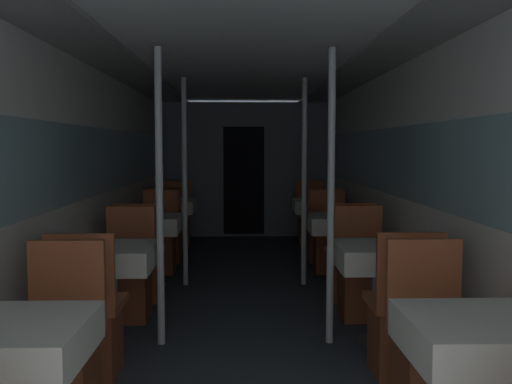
{
  "coord_description": "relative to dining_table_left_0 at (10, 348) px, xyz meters",
  "views": [
    {
      "loc": [
        -0.02,
        -1.47,
        1.42
      ],
      "look_at": [
        0.08,
        2.71,
        1.08
      ],
      "focal_mm": 40.0,
      "sensor_mm": 36.0,
      "label": 1
    }
  ],
  "objects": [
    {
      "name": "chair_left_far_1",
      "position": [
        0.0,
        2.36,
        -0.31
      ],
      "size": [
        0.41,
        0.41,
        0.92
      ],
      "rotation": [
        0.0,
        0.0,
        3.14
      ],
      "color": "brown",
      "rests_on": "ground_plane"
    },
    {
      "name": "support_pole_right_2",
      "position": [
        1.57,
        3.52,
        0.45
      ],
      "size": [
        0.05,
        0.05,
        2.11
      ],
      "color": "silver",
      "rests_on": "ground_plane"
    },
    {
      "name": "chair_left_far_2",
      "position": [
        0.0,
        4.12,
        -0.31
      ],
      "size": [
        0.41,
        0.41,
        0.92
      ],
      "rotation": [
        0.0,
        0.0,
        3.14
      ],
      "color": "brown",
      "rests_on": "ground_plane"
    },
    {
      "name": "chair_right_far_0",
      "position": [
        1.93,
        0.6,
        -0.31
      ],
      "size": [
        0.41,
        0.41,
        0.92
      ],
      "rotation": [
        0.0,
        0.0,
        3.14
      ],
      "color": "brown",
      "rests_on": "ground_plane"
    },
    {
      "name": "support_pole_right_1",
      "position": [
        1.57,
        1.76,
        0.45
      ],
      "size": [
        0.05,
        0.05,
        2.11
      ],
      "color": "silver",
      "rests_on": "ground_plane"
    },
    {
      "name": "chair_left_near_1",
      "position": [
        0.0,
        1.16,
        -0.31
      ],
      "size": [
        0.41,
        0.41,
        0.92
      ],
      "color": "brown",
      "rests_on": "ground_plane"
    },
    {
      "name": "support_pole_left_2",
      "position": [
        0.36,
        3.52,
        0.45
      ],
      "size": [
        0.05,
        0.05,
        2.11
      ],
      "color": "silver",
      "rests_on": "ground_plane"
    },
    {
      "name": "dining_table_right_2",
      "position": [
        1.93,
        3.52,
        0.0
      ],
      "size": [
        0.62,
        0.62,
        0.72
      ],
      "color": "#4C4C51",
      "rests_on": "ground_plane"
    },
    {
      "name": "chair_right_near_3",
      "position": [
        1.93,
        4.67,
        -0.31
      ],
      "size": [
        0.41,
        0.41,
        0.92
      ],
      "color": "brown",
      "rests_on": "ground_plane"
    },
    {
      "name": "chair_right_near_1",
      "position": [
        1.93,
        1.16,
        -0.31
      ],
      "size": [
        0.41,
        0.41,
        0.92
      ],
      "color": "brown",
      "rests_on": "ground_plane"
    },
    {
      "name": "bulkhead_far",
      "position": [
        0.96,
        6.71,
        0.45
      ],
      "size": [
        2.65,
        0.09,
        2.11
      ],
      "color": "slate",
      "rests_on": "ground_plane"
    },
    {
      "name": "dining_table_right_1",
      "position": [
        1.93,
        1.76,
        0.0
      ],
      "size": [
        0.62,
        0.62,
        0.72
      ],
      "color": "#4C4C51",
      "rests_on": "ground_plane"
    },
    {
      "name": "chair_left_near_3",
      "position": [
        0.0,
        4.67,
        -0.31
      ],
      "size": [
        0.41,
        0.41,
        0.92
      ],
      "color": "brown",
      "rests_on": "ground_plane"
    },
    {
      "name": "chair_right_far_2",
      "position": [
        1.93,
        4.12,
        -0.31
      ],
      "size": [
        0.41,
        0.41,
        0.92
      ],
      "rotation": [
        0.0,
        0.0,
        3.14
      ],
      "color": "brown",
      "rests_on": "ground_plane"
    },
    {
      "name": "chair_right_far_3",
      "position": [
        1.93,
        5.88,
        -0.31
      ],
      "size": [
        0.41,
        0.41,
        0.92
      ],
      "rotation": [
        0.0,
        0.0,
        3.14
      ],
      "color": "brown",
      "rests_on": "ground_plane"
    },
    {
      "name": "chair_left_far_3",
      "position": [
        0.0,
        5.88,
        -0.31
      ],
      "size": [
        0.41,
        0.41,
        0.92
      ],
      "rotation": [
        0.0,
        0.0,
        3.14
      ],
      "color": "brown",
      "rests_on": "ground_plane"
    },
    {
      "name": "dining_table_left_2",
      "position": [
        0.0,
        3.52,
        0.0
      ],
      "size": [
        0.62,
        0.62,
        0.72
      ],
      "color": "#4C4C51",
      "rests_on": "ground_plane"
    },
    {
      "name": "support_pole_left_1",
      "position": [
        0.36,
        1.76,
        0.45
      ],
      "size": [
        0.05,
        0.05,
        2.11
      ],
      "color": "silver",
      "rests_on": "ground_plane"
    },
    {
      "name": "dining_table_right_0",
      "position": [
        1.93,
        0.0,
        0.0
      ],
      "size": [
        0.62,
        0.62,
        0.72
      ],
      "color": "#4C4C51",
      "rests_on": "ground_plane"
    },
    {
      "name": "chair_left_far_0",
      "position": [
        0.0,
        0.6,
        -0.31
      ],
      "size": [
        0.41,
        0.41,
        0.92
      ],
      "rotation": [
        0.0,
        0.0,
        3.14
      ],
      "color": "brown",
      "rests_on": "ground_plane"
    },
    {
      "name": "ceiling_panel",
      "position": [
        0.96,
        2.83,
        1.55
      ],
      "size": [
        2.71,
        10.06,
        0.07
      ],
      "color": "white",
      "rests_on": "wall_left"
    },
    {
      "name": "dining_table_left_1",
      "position": [
        0.0,
        1.76,
        0.0
      ],
      "size": [
        0.62,
        0.62,
        0.72
      ],
      "color": "#4C4C51",
      "rests_on": "ground_plane"
    },
    {
      "name": "wall_left",
      "position": [
        -0.39,
        2.83,
        0.48
      ],
      "size": [
        0.05,
        10.06,
        2.11
      ],
      "color": "silver",
      "rests_on": "ground_plane"
    },
    {
      "name": "chair_left_near_2",
      "position": [
        0.0,
        2.92,
        -0.31
      ],
      "size": [
        0.41,
        0.41,
        0.92
      ],
      "color": "brown",
      "rests_on": "ground_plane"
    },
    {
      "name": "dining_table_left_3",
      "position": [
        0.0,
        5.27,
        0.0
      ],
      "size": [
        0.62,
        0.62,
        0.72
      ],
      "color": "#4C4C51",
      "rests_on": "ground_plane"
    },
    {
      "name": "dining_table_right_3",
      "position": [
        1.93,
        5.27,
        0.0
      ],
      "size": [
        0.62,
        0.62,
        0.72
      ],
      "color": "#4C4C51",
      "rests_on": "ground_plane"
    },
    {
      "name": "wall_right",
      "position": [
        2.32,
        2.83,
        0.48
      ],
      "size": [
        0.05,
        10.06,
        2.11
      ],
      "color": "silver",
      "rests_on": "ground_plane"
    },
    {
      "name": "dining_table_left_0",
      "position": [
        0.0,
        0.0,
        0.0
      ],
      "size": [
        0.62,
        0.62,
        0.72
      ],
      "color": "#4C4C51",
      "rests_on": "ground_plane"
    },
    {
      "name": "chair_right_far_1",
      "position": [
        1.93,
        2.36,
        -0.31
      ],
      "size": [
        0.41,
        0.41,
        0.92
      ],
      "rotation": [
        0.0,
        0.0,
        3.14
      ],
      "color": "brown",
      "rests_on": "ground_plane"
    },
    {
      "name": "chair_right_near_2",
      "position": [
        1.93,
        2.92,
        -0.31
      ],
      "size": [
        0.41,
        0.41,
        0.92
      ],
      "color": "brown",
      "rests_on": "ground_plane"
    }
  ]
}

